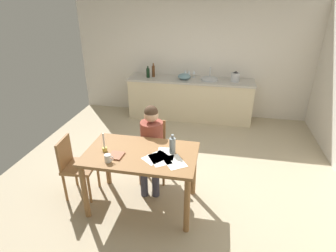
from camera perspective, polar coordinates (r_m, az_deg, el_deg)
name	(u,v)px	position (r m, az deg, el deg)	size (l,w,h in m)	color
ground_plane	(171,175)	(4.41, 0.71, -10.02)	(5.20, 5.20, 0.04)	tan
wall_back	(193,57)	(6.29, 5.22, 14.02)	(5.20, 0.12, 2.60)	silver
kitchen_counter	(190,99)	(6.17, 4.54, 5.64)	(2.70, 0.64, 0.90)	beige
dining_table	(141,161)	(3.47, -5.53, -7.20)	(1.37, 0.82, 0.80)	olive
chair_at_table	(153,147)	(4.09, -3.13, -4.43)	(0.45, 0.45, 0.89)	olive
person_seated	(151,142)	(3.88, -3.45, -3.27)	(0.38, 0.62, 1.19)	brown
chair_side_empty	(75,165)	(3.96, -18.60, -7.55)	(0.43, 0.43, 0.85)	olive
coffee_mug	(108,158)	(3.27, -12.28, -6.51)	(0.11, 0.07, 0.09)	white
candlestick	(104,146)	(3.47, -12.98, -4.11)	(0.06, 0.06, 0.25)	gold
book_magazine	(116,155)	(3.37, -10.68, -5.98)	(0.16, 0.18, 0.02)	#9B6045
paper_letter	(166,154)	(3.37, -0.49, -5.74)	(0.21, 0.30, 0.00)	white
paper_bill	(156,158)	(3.29, -2.50, -6.52)	(0.21, 0.30, 0.00)	white
paper_envelope	(160,159)	(3.26, -1.72, -6.83)	(0.21, 0.30, 0.00)	white
paper_receipt	(174,162)	(3.22, 1.32, -7.39)	(0.21, 0.30, 0.00)	white
wine_bottle_on_table	(172,145)	(3.34, 0.91, -3.98)	(0.08, 0.08, 0.25)	#8C999E
sink_unit	(209,79)	(6.00, 8.53, 9.58)	(0.36, 0.36, 0.24)	#B2B7BC
bottle_oil	(148,73)	(6.13, -4.16, 10.91)	(0.07, 0.07, 0.25)	black
bottle_vinegar	(153,71)	(6.16, -3.03, 11.26)	(0.06, 0.06, 0.30)	#593319
mixing_bowl	(184,76)	(5.99, 3.37, 10.17)	(0.28, 0.28, 0.12)	#668C99
stovetop_kettle	(235,77)	(5.98, 13.72, 9.84)	(0.18, 0.18, 0.22)	#B7BABF
wine_glass_near_sink	(194,72)	(6.15, 5.39, 10.95)	(0.07, 0.07, 0.15)	silver
wine_glass_by_kettle	(189,72)	(6.16, 4.36, 11.02)	(0.07, 0.07, 0.15)	silver
wine_glass_back_left	(185,72)	(6.17, 3.60, 11.06)	(0.07, 0.07, 0.15)	silver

